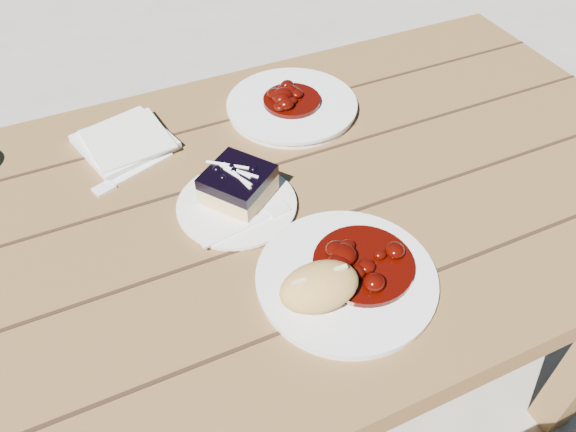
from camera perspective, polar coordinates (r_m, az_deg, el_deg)
name	(u,v)px	position (r m, az deg, el deg)	size (l,w,h in m)	color
picnic_table	(136,310)	(1.02, -15.17, -9.25)	(2.00, 1.55, 0.75)	brown
main_plate	(346,279)	(0.82, 5.92, -6.42)	(0.26, 0.26, 0.02)	white
goulash_stew	(364,257)	(0.81, 7.77, -4.18)	(0.15, 0.15, 0.04)	#3B0602
bread_roll	(319,287)	(0.76, 3.20, -7.18)	(0.11, 0.08, 0.06)	tan
dessert_plate	(237,206)	(0.92, -5.22, 1.04)	(0.19, 0.19, 0.01)	white
blueberry_cake	(238,184)	(0.91, -5.10, 3.25)	(0.14, 0.14, 0.06)	#E0BF7A
fork_dessert	(237,229)	(0.87, -5.18, -1.30)	(0.03, 0.16, 0.01)	white
napkin_stack	(125,142)	(1.08, -16.25, 7.22)	(0.15, 0.15, 0.01)	white
fork_table	(142,168)	(1.02, -14.66, 4.70)	(0.03, 0.16, 0.01)	white
second_plate	(292,106)	(1.13, 0.39, 11.09)	(0.25, 0.25, 0.02)	white
second_stew	(292,94)	(1.11, 0.40, 12.32)	(0.11, 0.11, 0.04)	#3B0602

